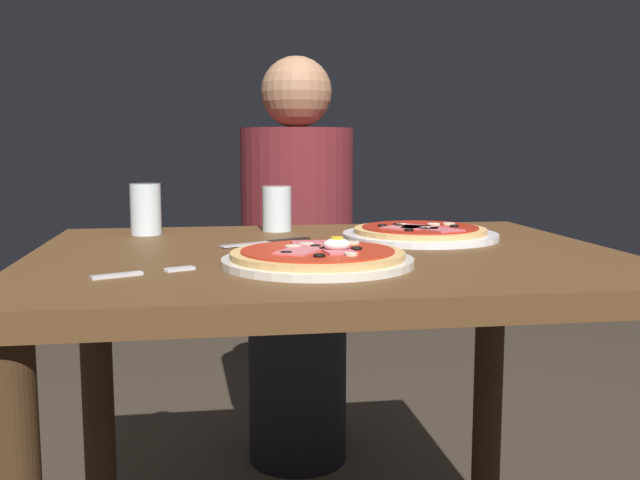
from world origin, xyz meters
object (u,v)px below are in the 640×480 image
pizza_across_left (420,233)px  water_glass_far (277,212)px  pizza_foreground (318,258)px  water_glass_near (146,213)px  fork (136,273)px  diner_person (297,274)px  knife (273,242)px  dining_table (326,319)px

pizza_across_left → water_glass_far: bearing=147.1°
pizza_foreground → water_glass_near: bearing=124.1°
water_glass_near → water_glass_far: bearing=4.7°
fork → diner_person: (0.36, 0.99, -0.19)m
water_glass_far → pizza_across_left: bearing=-32.9°
pizza_foreground → fork: bearing=-170.7°
pizza_across_left → knife: (-0.30, -0.02, -0.01)m
pizza_across_left → water_glass_far: (-0.27, 0.18, 0.03)m
pizza_foreground → pizza_across_left: bearing=48.7°
pizza_across_left → fork: size_ratio=2.11×
fork → knife: size_ratio=0.82×
dining_table → pizza_foreground: pizza_foreground is taller
dining_table → diner_person: (0.05, 0.79, -0.06)m
pizza_foreground → knife: size_ratio=1.68×
dining_table → water_glass_near: 0.48m
fork → knife: bearing=53.4°
pizza_foreground → water_glass_far: size_ratio=3.09×
fork → knife: 0.39m
knife → pizza_across_left: bearing=4.5°
pizza_across_left → water_glass_near: water_glass_near is taller
pizza_across_left → knife: pizza_across_left is taller
dining_table → pizza_foreground: size_ratio=3.42×
water_glass_near → dining_table: bearing=-40.4°
pizza_foreground → water_glass_near: (-0.30, 0.44, 0.03)m
pizza_across_left → diner_person: (-0.17, 0.66, -0.20)m
water_glass_far → fork: (-0.26, -0.51, -0.04)m
pizza_across_left → water_glass_near: (-0.55, 0.15, 0.03)m
diner_person → fork: bearing=69.9°
diner_person → water_glass_near: bearing=52.8°
water_glass_far → pizza_foreground: bearing=-87.6°
water_glass_far → knife: bearing=-97.9°
pizza_foreground → knife: pizza_foreground is taller
knife → fork: bearing=-126.6°
fork → water_glass_far: bearing=63.2°
water_glass_far → fork: water_glass_far is taller
pizza_foreground → diner_person: 0.97m
pizza_foreground → water_glass_far: bearing=92.4°
dining_table → water_glass_near: size_ratio=9.66×
dining_table → water_glass_far: water_glass_far is taller
water_glass_far → fork: 0.57m
dining_table → pizza_foreground: 0.21m
dining_table → diner_person: size_ratio=0.89×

